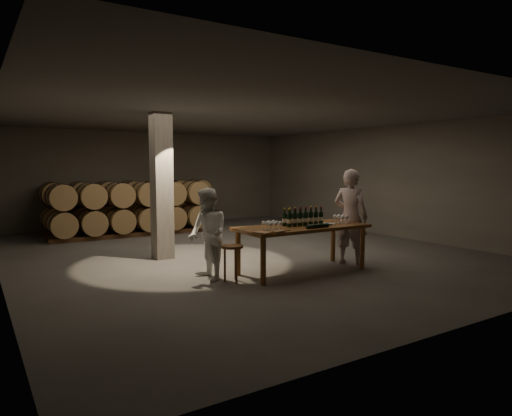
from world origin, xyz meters
TOP-DOWN VIEW (x-y plane):
  - room at (-1.80, 0.20)m, footprint 12.00×12.00m
  - tasting_table at (0.00, -2.50)m, footprint 2.60×1.10m
  - barrel_stack_back at (-0.96, 5.20)m, footprint 5.48×0.95m
  - barrel_stack_front at (-1.35, 3.80)m, footprint 4.70×0.95m
  - bottle_cluster at (0.07, -2.43)m, footprint 0.87×0.24m
  - lying_bottles at (0.06, -2.89)m, footprint 0.60×0.08m
  - glass_cluster_left at (-0.81, -2.65)m, footprint 0.30×0.30m
  - glass_cluster_right at (0.92, -2.58)m, footprint 0.19×0.30m
  - plate at (0.55, -2.59)m, footprint 0.30×0.30m
  - notebook_near at (-0.90, -2.95)m, footprint 0.26×0.22m
  - notebook_corner at (-1.18, -2.91)m, footprint 0.29×0.33m
  - pen at (-0.67, -2.90)m, footprint 0.15×0.05m
  - stool at (-1.51, -2.44)m, footprint 0.39×0.39m
  - person_man at (1.28, -2.48)m, footprint 0.73×0.86m
  - person_woman at (-1.82, -2.09)m, footprint 0.63×0.81m

SIDE VIEW (x-z plane):
  - stool at x=-1.51m, z-range 0.21..0.86m
  - tasting_table at x=0.00m, z-range 0.35..1.25m
  - barrel_stack_front at x=-1.35m, z-range 0.04..1.61m
  - barrel_stack_back at x=-0.96m, z-range 0.04..1.61m
  - person_woman at x=-1.82m, z-range 0.00..1.66m
  - pen at x=-0.67m, z-range 0.90..0.91m
  - plate at x=0.55m, z-range 0.90..0.92m
  - notebook_corner at x=-1.18m, z-range 0.90..0.92m
  - notebook_near at x=-0.90m, z-range 0.90..0.93m
  - lying_bottles at x=0.06m, z-range 0.90..0.98m
  - person_man at x=1.28m, z-range 0.00..1.99m
  - glass_cluster_left at x=-0.81m, z-range 0.94..1.10m
  - glass_cluster_right at x=0.92m, z-range 0.94..1.10m
  - bottle_cluster at x=0.07m, z-range 0.85..1.20m
  - room at x=-1.80m, z-range -4.40..7.60m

